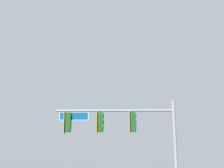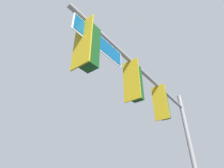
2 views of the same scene
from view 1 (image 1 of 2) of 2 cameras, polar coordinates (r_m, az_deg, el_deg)
signal_pole_near at (r=18.02m, az=1.00°, el=-7.76°), size 6.88×0.68×5.58m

